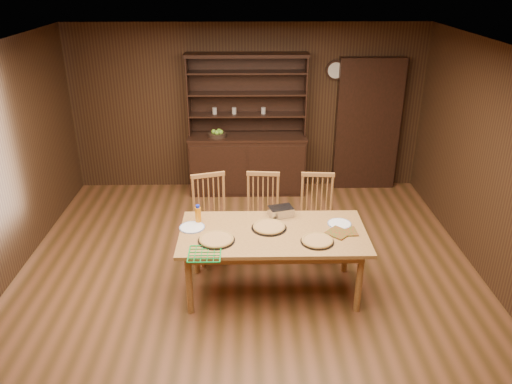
{
  "coord_description": "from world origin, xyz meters",
  "views": [
    {
      "loc": [
        0.01,
        -4.68,
        3.35
      ],
      "look_at": [
        0.1,
        0.4,
        1.04
      ],
      "focal_mm": 35.0,
      "sensor_mm": 36.0,
      "label": 1
    }
  ],
  "objects_px": {
    "chair_left": "(211,214)",
    "juice_bottle": "(198,215)",
    "china_hutch": "(247,156)",
    "chair_center": "(262,211)",
    "chair_right": "(317,212)",
    "dining_table": "(273,238)"
  },
  "relations": [
    {
      "from": "chair_left",
      "to": "juice_bottle",
      "type": "bearing_deg",
      "value": -116.14
    },
    {
      "from": "china_hutch",
      "to": "chair_center",
      "type": "relative_size",
      "value": 2.08
    },
    {
      "from": "china_hutch",
      "to": "chair_right",
      "type": "relative_size",
      "value": 2.08
    },
    {
      "from": "china_hutch",
      "to": "dining_table",
      "type": "distance_m",
      "value": 2.78
    },
    {
      "from": "chair_left",
      "to": "chair_center",
      "type": "bearing_deg",
      "value": -7.36
    },
    {
      "from": "chair_center",
      "to": "juice_bottle",
      "type": "relative_size",
      "value": 4.89
    },
    {
      "from": "china_hutch",
      "to": "dining_table",
      "type": "relative_size",
      "value": 1.09
    },
    {
      "from": "chair_center",
      "to": "chair_left",
      "type": "bearing_deg",
      "value": -166.21
    },
    {
      "from": "dining_table",
      "to": "juice_bottle",
      "type": "relative_size",
      "value": 9.33
    },
    {
      "from": "dining_table",
      "to": "chair_center",
      "type": "distance_m",
      "value": 0.89
    },
    {
      "from": "chair_right",
      "to": "juice_bottle",
      "type": "relative_size",
      "value": 4.87
    },
    {
      "from": "chair_center",
      "to": "juice_bottle",
      "type": "distance_m",
      "value": 1.02
    },
    {
      "from": "dining_table",
      "to": "chair_left",
      "type": "xyz_separation_m",
      "value": [
        -0.72,
        0.78,
        -0.1
      ]
    },
    {
      "from": "china_hutch",
      "to": "juice_bottle",
      "type": "distance_m",
      "value": 2.61
    },
    {
      "from": "china_hutch",
      "to": "chair_left",
      "type": "height_order",
      "value": "china_hutch"
    },
    {
      "from": "chair_center",
      "to": "juice_bottle",
      "type": "bearing_deg",
      "value": -133.4
    },
    {
      "from": "chair_right",
      "to": "chair_left",
      "type": "bearing_deg",
      "value": -172.7
    },
    {
      "from": "china_hutch",
      "to": "chair_left",
      "type": "bearing_deg",
      "value": -102.77
    },
    {
      "from": "dining_table",
      "to": "chair_center",
      "type": "relative_size",
      "value": 1.91
    },
    {
      "from": "chair_right",
      "to": "china_hutch",
      "type": "bearing_deg",
      "value": 118.31
    },
    {
      "from": "chair_left",
      "to": "chair_center",
      "type": "xyz_separation_m",
      "value": [
        0.63,
        0.1,
        -0.02
      ]
    },
    {
      "from": "dining_table",
      "to": "chair_center",
      "type": "bearing_deg",
      "value": 95.67
    }
  ]
}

